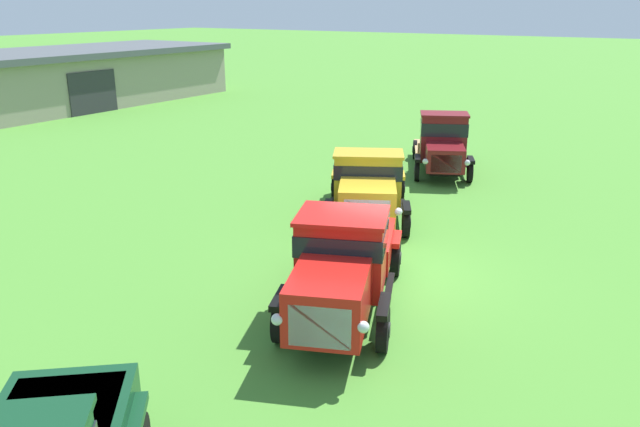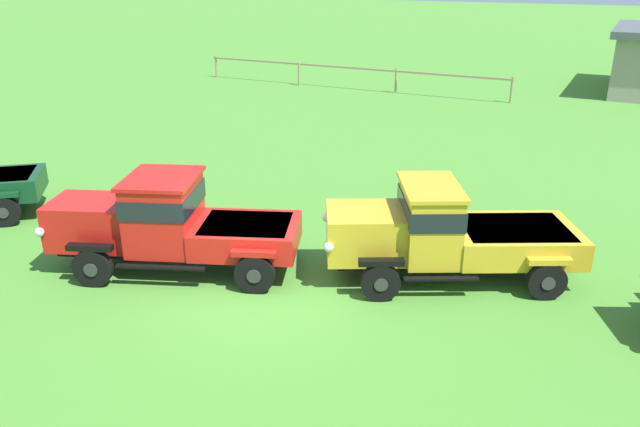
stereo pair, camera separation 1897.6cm
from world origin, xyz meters
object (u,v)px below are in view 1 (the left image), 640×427
(vintage_truck_midrow_center, at_px, (368,185))
(farm_shed, at_px, (86,75))
(vintage_truck_far_side, at_px, (443,144))
(vintage_truck_second_in_line, at_px, (342,262))

(vintage_truck_midrow_center, bearing_deg, farm_shed, 67.79)
(farm_shed, distance_m, vintage_truck_far_side, 26.65)
(farm_shed, distance_m, vintage_truck_midrow_center, 28.44)
(vintage_truck_second_in_line, bearing_deg, vintage_truck_far_side, 12.21)
(farm_shed, height_order, vintage_truck_second_in_line, farm_shed)
(vintage_truck_midrow_center, distance_m, vintage_truck_far_side, 5.97)
(farm_shed, bearing_deg, vintage_truck_second_in_line, -119.41)
(vintage_truck_midrow_center, bearing_deg, vintage_truck_far_side, 1.05)
(vintage_truck_midrow_center, bearing_deg, vintage_truck_second_in_line, -156.50)
(vintage_truck_second_in_line, relative_size, vintage_truck_midrow_center, 1.01)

